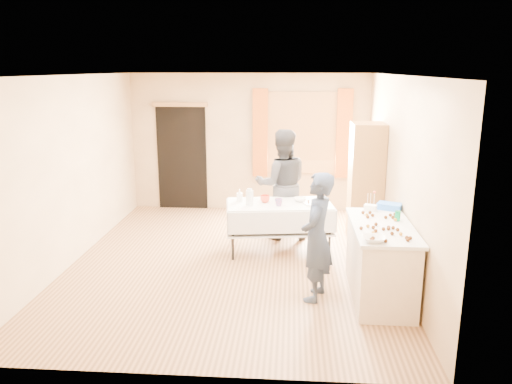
# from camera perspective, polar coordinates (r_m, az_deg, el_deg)

# --- Properties ---
(floor) EXTENTS (4.50, 5.50, 0.02)m
(floor) POSITION_cam_1_polar(r_m,az_deg,el_deg) (7.23, -2.67, -7.96)
(floor) COLOR #9E7047
(floor) RESTS_ON ground
(ceiling) EXTENTS (4.50, 5.50, 0.02)m
(ceiling) POSITION_cam_1_polar(r_m,az_deg,el_deg) (6.70, -2.94, 13.29)
(ceiling) COLOR white
(ceiling) RESTS_ON floor
(wall_back) EXTENTS (4.50, 0.02, 2.60)m
(wall_back) POSITION_cam_1_polar(r_m,az_deg,el_deg) (9.55, -0.81, 5.63)
(wall_back) COLOR tan
(wall_back) RESTS_ON floor
(wall_front) EXTENTS (4.50, 0.02, 2.60)m
(wall_front) POSITION_cam_1_polar(r_m,az_deg,el_deg) (4.21, -7.31, -5.42)
(wall_front) COLOR tan
(wall_front) RESTS_ON floor
(wall_left) EXTENTS (0.02, 5.50, 2.60)m
(wall_left) POSITION_cam_1_polar(r_m,az_deg,el_deg) (7.46, -20.32, 2.38)
(wall_left) COLOR tan
(wall_left) RESTS_ON floor
(wall_right) EXTENTS (0.02, 5.50, 2.60)m
(wall_right) POSITION_cam_1_polar(r_m,az_deg,el_deg) (6.95, 16.05, 1.90)
(wall_right) COLOR tan
(wall_right) RESTS_ON floor
(window_frame) EXTENTS (1.32, 0.06, 1.52)m
(window_frame) POSITION_cam_1_polar(r_m,az_deg,el_deg) (9.45, 5.26, 6.71)
(window_frame) COLOR olive
(window_frame) RESTS_ON wall_back
(window_pane) EXTENTS (1.20, 0.02, 1.40)m
(window_pane) POSITION_cam_1_polar(r_m,az_deg,el_deg) (9.43, 5.26, 6.70)
(window_pane) COLOR white
(window_pane) RESTS_ON wall_back
(curtain_left) EXTENTS (0.28, 0.06, 1.65)m
(curtain_left) POSITION_cam_1_polar(r_m,az_deg,el_deg) (9.42, 0.48, 6.74)
(curtain_left) COLOR #AE531A
(curtain_left) RESTS_ON wall_back
(curtain_right) EXTENTS (0.28, 0.06, 1.65)m
(curtain_right) POSITION_cam_1_polar(r_m,az_deg,el_deg) (9.45, 10.03, 6.56)
(curtain_right) COLOR #AE531A
(curtain_right) RESTS_ON wall_back
(doorway) EXTENTS (0.95, 0.04, 2.00)m
(doorway) POSITION_cam_1_polar(r_m,az_deg,el_deg) (9.77, -8.46, 3.89)
(doorway) COLOR black
(doorway) RESTS_ON floor
(door_lintel) EXTENTS (1.05, 0.06, 0.08)m
(door_lintel) POSITION_cam_1_polar(r_m,az_deg,el_deg) (9.61, -8.72, 9.85)
(door_lintel) COLOR olive
(door_lintel) RESTS_ON wall_back
(cabinet) EXTENTS (0.50, 0.60, 1.87)m
(cabinet) POSITION_cam_1_polar(r_m,az_deg,el_deg) (8.05, 12.42, 1.08)
(cabinet) COLOR olive
(cabinet) RESTS_ON floor
(counter) EXTENTS (0.69, 1.46, 0.91)m
(counter) POSITION_cam_1_polar(r_m,az_deg,el_deg) (6.17, 13.99, -7.72)
(counter) COLOR beige
(counter) RESTS_ON floor
(party_table) EXTENTS (1.65, 1.00, 0.75)m
(party_table) POSITION_cam_1_polar(r_m,az_deg,el_deg) (7.46, 2.67, -3.53)
(party_table) COLOR black
(party_table) RESTS_ON floor
(chair) EXTENTS (0.55, 0.55, 1.00)m
(chair) POSITION_cam_1_polar(r_m,az_deg,el_deg) (8.58, 2.96, -2.19)
(chair) COLOR black
(chair) RESTS_ON floor
(girl) EXTENTS (0.76, 0.67, 1.54)m
(girl) POSITION_cam_1_polar(r_m,az_deg,el_deg) (5.89, 6.95, -5.14)
(girl) COLOR #212C44
(girl) RESTS_ON floor
(woman) EXTENTS (1.04, 0.90, 1.77)m
(woman) POSITION_cam_1_polar(r_m,az_deg,el_deg) (7.97, 2.98, 0.87)
(woman) COLOR black
(woman) RESTS_ON floor
(soda_can) EXTENTS (0.08, 0.08, 0.12)m
(soda_can) POSITION_cam_1_polar(r_m,az_deg,el_deg) (6.21, 15.88, -2.64)
(soda_can) COLOR #067E40
(soda_can) RESTS_ON counter
(mixing_bowl) EXTENTS (0.25, 0.25, 0.06)m
(mixing_bowl) POSITION_cam_1_polar(r_m,az_deg,el_deg) (5.42, 13.30, -5.25)
(mixing_bowl) COLOR white
(mixing_bowl) RESTS_ON counter
(foam_block) EXTENTS (0.18, 0.15, 0.08)m
(foam_block) POSITION_cam_1_polar(r_m,az_deg,el_deg) (6.56, 12.93, -1.77)
(foam_block) COLOR white
(foam_block) RESTS_ON counter
(blue_basket) EXTENTS (0.35, 0.30, 0.08)m
(blue_basket) POSITION_cam_1_polar(r_m,az_deg,el_deg) (6.69, 15.00, -1.58)
(blue_basket) COLOR blue
(blue_basket) RESTS_ON counter
(pitcher) EXTENTS (0.13, 0.13, 0.22)m
(pitcher) POSITION_cam_1_polar(r_m,az_deg,el_deg) (7.23, -0.73, -0.66)
(pitcher) COLOR silver
(pitcher) RESTS_ON party_table
(cup_red) EXTENTS (0.19, 0.19, 0.11)m
(cup_red) POSITION_cam_1_polar(r_m,az_deg,el_deg) (7.39, 1.04, -0.79)
(cup_red) COLOR red
(cup_red) RESTS_ON party_table
(cup_rainbow) EXTENTS (0.13, 0.13, 0.11)m
(cup_rainbow) POSITION_cam_1_polar(r_m,az_deg,el_deg) (7.21, 2.61, -1.19)
(cup_rainbow) COLOR red
(cup_rainbow) RESTS_ON party_table
(small_bowl) EXTENTS (0.25, 0.25, 0.06)m
(small_bowl) POSITION_cam_1_polar(r_m,az_deg,el_deg) (7.48, 5.04, -0.87)
(small_bowl) COLOR white
(small_bowl) RESTS_ON party_table
(pastry_tray) EXTENTS (0.33, 0.27, 0.02)m
(pastry_tray) POSITION_cam_1_polar(r_m,az_deg,el_deg) (7.35, 6.64, -1.33)
(pastry_tray) COLOR white
(pastry_tray) RESTS_ON party_table
(bottle) EXTENTS (0.09, 0.09, 0.18)m
(bottle) POSITION_cam_1_polar(r_m,az_deg,el_deg) (7.46, -1.89, -0.35)
(bottle) COLOR white
(bottle) RESTS_ON party_table
(cake_balls) EXTENTS (0.53, 1.10, 0.04)m
(cake_balls) POSITION_cam_1_polar(r_m,az_deg,el_deg) (5.94, 14.36, -3.71)
(cake_balls) COLOR #3F2314
(cake_balls) RESTS_ON counter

